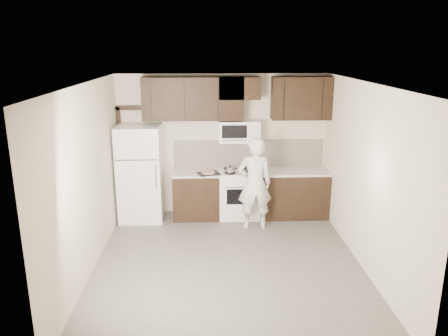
{
  "coord_description": "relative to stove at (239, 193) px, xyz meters",
  "views": [
    {
      "loc": [
        -0.29,
        -5.97,
        3.2
      ],
      "look_at": [
        -0.03,
        0.9,
        1.26
      ],
      "focal_mm": 35.0,
      "sensor_mm": 36.0,
      "label": 1
    }
  ],
  "objects": [
    {
      "name": "counter_run",
      "position": [
        0.3,
        0.0,
        -0.0
      ],
      "size": [
        2.95,
        0.64,
        0.91
      ],
      "color": "black",
      "rests_on": "floor"
    },
    {
      "name": "ceiling",
      "position": [
        -0.3,
        -1.94,
        2.24
      ],
      "size": [
        4.5,
        4.5,
        0.0
      ],
      "primitive_type": "plane",
      "rotation": [
        3.14,
        0.0,
        0.0
      ],
      "color": "white",
      "rests_on": "back_wall"
    },
    {
      "name": "upper_cabinets",
      "position": [
        -0.09,
        0.14,
        1.82
      ],
      "size": [
        3.48,
        0.35,
        0.78
      ],
      "color": "black",
      "rests_on": "back_wall"
    },
    {
      "name": "pizza",
      "position": [
        -0.58,
        -0.18,
        0.48
      ],
      "size": [
        0.32,
        0.32,
        0.02
      ],
      "primitive_type": "cylinder",
      "rotation": [
        0.0,
        0.0,
        0.33
      ],
      "color": "beige",
      "rests_on": "baking_tray"
    },
    {
      "name": "floor",
      "position": [
        -0.3,
        -1.94,
        -0.46
      ],
      "size": [
        4.5,
        4.5,
        0.0
      ],
      "primitive_type": "plane",
      "color": "#555250",
      "rests_on": "ground"
    },
    {
      "name": "stove",
      "position": [
        0.0,
        0.0,
        0.0
      ],
      "size": [
        0.76,
        0.66,
        0.94
      ],
      "color": "white",
      "rests_on": "floor"
    },
    {
      "name": "saucepan",
      "position": [
        -0.18,
        -0.15,
        0.51
      ],
      "size": [
        0.27,
        0.16,
        0.15
      ],
      "color": "silver",
      "rests_on": "stove"
    },
    {
      "name": "refrigerator",
      "position": [
        -1.85,
        -0.05,
        0.44
      ],
      "size": [
        0.8,
        0.76,
        1.8
      ],
      "color": "white",
      "rests_on": "floor"
    },
    {
      "name": "door_trim",
      "position": [
        -2.22,
        0.27,
        0.79
      ],
      "size": [
        0.5,
        0.08,
        2.12
      ],
      "color": "black",
      "rests_on": "floor"
    },
    {
      "name": "person",
      "position": [
        0.24,
        -0.57,
        0.38
      ],
      "size": [
        0.64,
        0.44,
        1.67
      ],
      "primitive_type": "imported",
      "rotation": [
        0.0,
        0.0,
        3.21
      ],
      "color": "white",
      "rests_on": "floor"
    },
    {
      "name": "back_wall",
      "position": [
        -0.3,
        0.31,
        0.89
      ],
      "size": [
        4.0,
        0.0,
        4.0
      ],
      "primitive_type": "plane",
      "rotation": [
        1.57,
        0.0,
        0.0
      ],
      "color": "beige",
      "rests_on": "ground"
    },
    {
      "name": "backsplash",
      "position": [
        0.2,
        0.3,
        0.72
      ],
      "size": [
        2.9,
        0.02,
        0.54
      ],
      "primitive_type": "cube",
      "color": "silver",
      "rests_on": "counter_run"
    },
    {
      "name": "microwave",
      "position": [
        -0.0,
        0.12,
        1.19
      ],
      "size": [
        0.76,
        0.42,
        0.4
      ],
      "color": "white",
      "rests_on": "upper_cabinets"
    },
    {
      "name": "baking_tray",
      "position": [
        -0.58,
        -0.18,
        0.46
      ],
      "size": [
        0.44,
        0.39,
        0.02
      ],
      "primitive_type": "cube",
      "rotation": [
        0.0,
        0.0,
        0.33
      ],
      "color": "black",
      "rests_on": "counter_run"
    }
  ]
}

